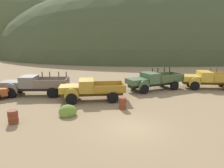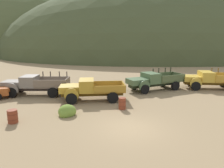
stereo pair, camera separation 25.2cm
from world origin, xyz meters
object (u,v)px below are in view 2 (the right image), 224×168
truck_weathered_green (151,81)px  oil_drum_by_truck (122,103)px  truck_primer_gray (31,85)px  oil_drum_spare (13,116)px  truck_mustard (87,89)px  truck_faded_yellow (206,80)px

truck_weathered_green → oil_drum_by_truck: (-4.28, -5.51, -0.54)m
oil_drum_by_truck → truck_weathered_green: bearing=52.2°
truck_primer_gray → oil_drum_by_truck: truck_primer_gray is taller
oil_drum_by_truck → truck_primer_gray: bearing=144.9°
truck_weathered_green → oil_drum_spare: truck_weathered_green is taller
truck_mustard → oil_drum_by_truck: size_ratio=6.30×
oil_drum_spare → truck_primer_gray: bearing=92.2°
truck_weathered_green → oil_drum_by_truck: bearing=37.0°
truck_faded_yellow → oil_drum_spare: truck_faded_yellow is taller
truck_primer_gray → truck_faded_yellow: (18.45, -0.16, 0.00)m
truck_mustard → truck_faded_yellow: 13.36m
truck_primer_gray → truck_weathered_green: same height
truck_mustard → truck_faded_yellow: (13.12, 2.52, 0.01)m
truck_primer_gray → truck_mustard: truck_primer_gray is taller
truck_faded_yellow → truck_primer_gray: bearing=14.5°
truck_weathered_green → truck_primer_gray: bearing=-15.3°
truck_mustard → truck_weathered_green: size_ratio=0.88×
truck_faded_yellow → oil_drum_spare: bearing=35.9°
oil_drum_spare → truck_weathered_green: bearing=30.8°
truck_mustard → truck_weathered_green: bearing=-155.7°
truck_primer_gray → truck_mustard: (5.33, -2.68, -0.01)m
oil_drum_spare → truck_faded_yellow: bearing=21.0°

